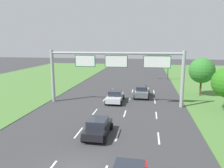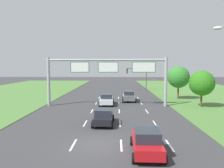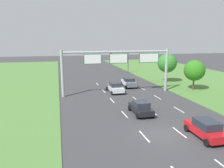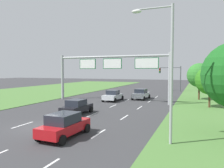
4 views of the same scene
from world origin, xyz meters
name	(u,v)px [view 2 (image 2 of 4)]	position (x,y,z in m)	size (l,w,h in m)	color
ground_plane	(97,145)	(0.00, 0.00, 0.00)	(200.00, 200.00, 0.00)	#38383A
lane_dashes_inner_left	(80,132)	(-1.75, 3.00, 0.00)	(0.14, 44.40, 0.01)	white
lane_dashes_inner_right	(121,133)	(1.75, 3.00, 0.00)	(0.14, 44.40, 0.01)	white
lane_dashes_slip	(161,133)	(5.25, 3.00, 0.00)	(0.14, 44.40, 0.01)	white
car_near_red	(147,141)	(3.37, -1.52, 0.83)	(2.14, 4.18, 1.64)	red
car_lead_silver	(129,96)	(3.42, 20.13, 0.83)	(2.23, 4.44, 1.66)	silver
car_mid_lane	(107,100)	(-0.07, 16.61, 0.79)	(2.19, 4.41, 1.62)	silver
car_far_ahead	(103,117)	(0.11, 5.67, 0.78)	(2.08, 4.05, 1.55)	black
sign_gantry	(109,72)	(0.25, 15.69, 4.95)	(17.24, 0.44, 7.00)	#9EA0A5
traffic_light_mast	(138,74)	(6.43, 35.84, 3.87)	(4.76, 0.49, 5.60)	#47494F
roadside_tree_mid	(202,83)	(13.23, 14.96, 3.37)	(3.49, 3.49, 5.12)	#513823
roadside_tree_far	(178,77)	(12.08, 22.36, 3.85)	(3.76, 3.76, 5.73)	#513823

